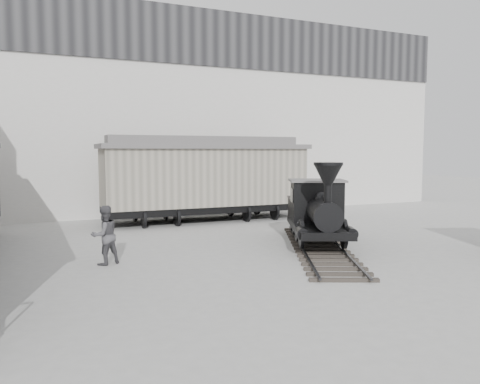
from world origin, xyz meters
name	(u,v)px	position (x,y,z in m)	size (l,w,h in m)	color
ground	(324,278)	(0.00, 0.00, 0.00)	(90.00, 90.00, 0.00)	#9E9E9B
north_wall	(174,113)	(0.00, 14.98, 5.55)	(34.00, 2.51, 11.00)	silver
locomotive	(318,216)	(2.18, 3.72, 1.10)	(5.13, 8.47, 2.99)	black
boxcar	(205,177)	(0.49, 11.16, 2.17)	(10.15, 3.26, 4.14)	black
visitor_b	(105,235)	(-5.24, 3.89, 0.90)	(0.87, 0.68, 1.79)	#4F4E52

